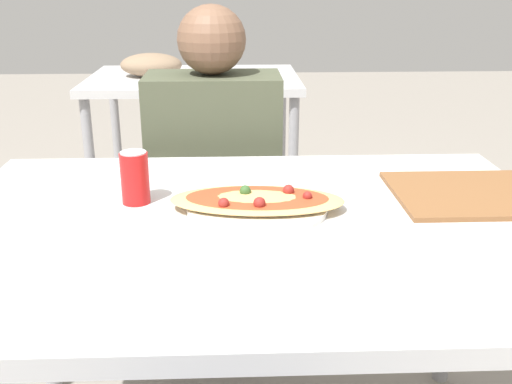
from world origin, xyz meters
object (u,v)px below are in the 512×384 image
object	(u,v)px
chair_far_seated	(216,193)
soda_can	(135,178)
pizza_main	(257,203)
dining_table	(254,247)
person_seated	(214,154)

from	to	relation	value
chair_far_seated	soda_can	size ratio (longest dim) A/B	7.55
pizza_main	soda_can	size ratio (longest dim) A/B	3.31
pizza_main	dining_table	bearing A→B (deg)	-97.86
chair_far_seated	person_seated	xyz separation A→B (m)	(-0.00, -0.12, 0.18)
person_seated	pizza_main	distance (m)	0.66
pizza_main	soda_can	world-z (taller)	soda_can
pizza_main	person_seated	bearing A→B (deg)	100.24
dining_table	pizza_main	world-z (taller)	pizza_main
dining_table	soda_can	size ratio (longest dim) A/B	11.13
pizza_main	chair_far_seated	bearing A→B (deg)	98.70
dining_table	chair_far_seated	bearing A→B (deg)	97.44
dining_table	pizza_main	bearing A→B (deg)	82.14
person_seated	chair_far_seated	bearing A→B (deg)	-90.00
chair_far_seated	soda_can	bearing A→B (deg)	76.51
pizza_main	soda_can	distance (m)	0.29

